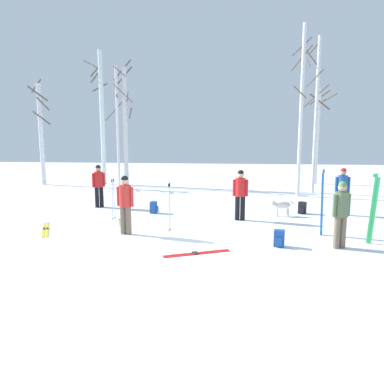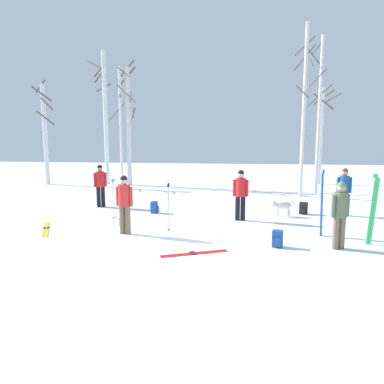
{
  "view_description": "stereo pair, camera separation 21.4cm",
  "coord_description": "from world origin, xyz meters",
  "views": [
    {
      "loc": [
        0.77,
        -9.07,
        2.77
      ],
      "look_at": [
        -0.55,
        2.62,
        1.0
      ],
      "focal_mm": 33.63,
      "sensor_mm": 36.0,
      "label": 1
    },
    {
      "loc": [
        0.98,
        -9.04,
        2.77
      ],
      "look_at": [
        -0.55,
        2.62,
        1.0
      ],
      "focal_mm": 33.63,
      "sensor_mm": 36.0,
      "label": 2
    }
  ],
  "objects": [
    {
      "name": "birch_tree_3",
      "position": [
        -5.51,
        11.65,
        3.6
      ],
      "size": [
        1.2,
        1.39,
        7.32
      ],
      "color": "silver",
      "rests_on": "ground_plane"
    },
    {
      "name": "birch_tree_2",
      "position": [
        -5.8,
        11.2,
        3.53
      ],
      "size": [
        1.66,
        1.7,
        6.75
      ],
      "color": "silver",
      "rests_on": "ground_plane"
    },
    {
      "name": "birch_tree_4",
      "position": [
        3.91,
        8.46,
        4.13
      ],
      "size": [
        1.34,
        1.48,
        7.9
      ],
      "color": "silver",
      "rests_on": "ground_plane"
    },
    {
      "name": "ski_poles_0",
      "position": [
        -3.22,
        2.5,
        0.75
      ],
      "size": [
        0.07,
        0.28,
        1.41
      ],
      "color": "#B2B2BC",
      "rests_on": "ground_plane"
    },
    {
      "name": "backpack_2",
      "position": [
        -2.12,
        3.8,
        0.21
      ],
      "size": [
        0.3,
        0.27,
        0.44
      ],
      "color": "#1E4C99",
      "rests_on": "ground_plane"
    },
    {
      "name": "dog",
      "position": [
        2.51,
        3.81,
        0.39
      ],
      "size": [
        0.89,
        0.28,
        0.57
      ],
      "color": "beige",
      "rests_on": "ground_plane"
    },
    {
      "name": "person_2",
      "position": [
        -4.56,
        4.7,
        0.98
      ],
      "size": [
        0.45,
        0.34,
        1.72
      ],
      "color": "black",
      "rests_on": "ground_plane"
    },
    {
      "name": "birch_tree_1",
      "position": [
        -6.99,
        11.9,
        4.07
      ],
      "size": [
        1.14,
        1.58,
        7.81
      ],
      "color": "silver",
      "rests_on": "ground_plane"
    },
    {
      "name": "person_0",
      "position": [
        4.71,
        4.26,
        0.98
      ],
      "size": [
        0.52,
        0.34,
        1.72
      ],
      "color": "black",
      "rests_on": "ground_plane"
    },
    {
      "name": "birch_tree_0",
      "position": [
        -10.46,
        11.17,
        3.11
      ],
      "size": [
        1.17,
        1.18,
        6.2
      ],
      "color": "silver",
      "rests_on": "ground_plane"
    },
    {
      "name": "ski_pair_lying_1",
      "position": [
        -0.06,
        -0.74,
        0.01
      ],
      "size": [
        1.6,
        0.85,
        0.05
      ],
      "color": "red",
      "rests_on": "ground_plane"
    },
    {
      "name": "backpack_0",
      "position": [
        3.35,
        4.32,
        0.21
      ],
      "size": [
        0.32,
        0.34,
        0.44
      ],
      "color": "black",
      "rests_on": "ground_plane"
    },
    {
      "name": "ski_poles_1",
      "position": [
        -1.06,
        1.17,
        0.78
      ],
      "size": [
        0.07,
        0.25,
        1.47
      ],
      "color": "#B2B2BC",
      "rests_on": "ground_plane"
    },
    {
      "name": "ski_pair_planted_0",
      "position": [
        3.31,
        1.32,
        0.95
      ],
      "size": [
        0.15,
        0.2,
        1.9
      ],
      "color": "blue",
      "rests_on": "ground_plane"
    },
    {
      "name": "water_bottle_0",
      "position": [
        -2.76,
        1.73,
        0.11
      ],
      "size": [
        0.07,
        0.07,
        0.23
      ],
      "color": "silver",
      "rests_on": "ground_plane"
    },
    {
      "name": "person_3",
      "position": [
        3.5,
        0.13,
        0.98
      ],
      "size": [
        0.48,
        0.34,
        1.72
      ],
      "color": "#72604C",
      "rests_on": "ground_plane"
    },
    {
      "name": "birch_tree_5",
      "position": [
        4.82,
        9.63,
        3.93
      ],
      "size": [
        1.22,
        1.15,
        7.63
      ],
      "color": "silver",
      "rests_on": "ground_plane"
    },
    {
      "name": "birch_tree_6",
      "position": [
        5.81,
        13.55,
        3.04
      ],
      "size": [
        1.67,
        1.68,
        5.71
      ],
      "color": "silver",
      "rests_on": "ground_plane"
    },
    {
      "name": "person_4",
      "position": [
        -2.28,
        0.82,
        0.98
      ],
      "size": [
        0.51,
        0.34,
        1.72
      ],
      "color": "#72604C",
      "rests_on": "ground_plane"
    },
    {
      "name": "ground_plane",
      "position": [
        0.0,
        0.0,
        0.0
      ],
      "size": [
        60.0,
        60.0,
        0.0
      ],
      "primitive_type": "plane",
      "color": "white"
    },
    {
      "name": "person_1",
      "position": [
        1.04,
        3.01,
        0.98
      ],
      "size": [
        0.52,
        0.34,
        1.72
      ],
      "color": "black",
      "rests_on": "ground_plane"
    },
    {
      "name": "ski_pair_lying_0",
      "position": [
        -4.88,
        1.04,
        0.01
      ],
      "size": [
        1.02,
        1.76,
        0.05
      ],
      "color": "yellow",
      "rests_on": "ground_plane"
    },
    {
      "name": "ski_pair_planted_1",
      "position": [
        4.43,
        0.59,
        0.93
      ],
      "size": [
        0.2,
        0.15,
        1.87
      ],
      "color": "green",
      "rests_on": "ground_plane"
    },
    {
      "name": "backpack_1",
      "position": [
        1.99,
        0.07,
        0.21
      ],
      "size": [
        0.3,
        0.32,
        0.44
      ],
      "color": "#1E4C99",
      "rests_on": "ground_plane"
    }
  ]
}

